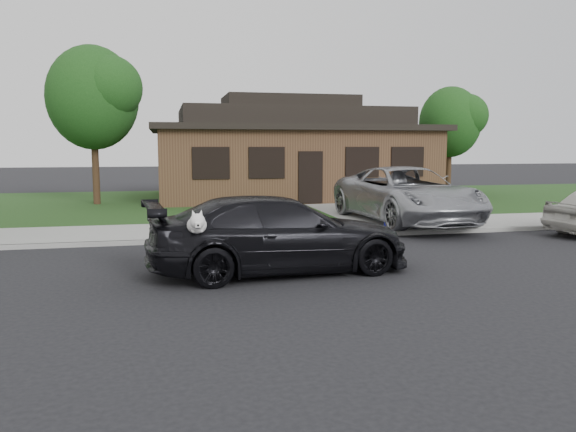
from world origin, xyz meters
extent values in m
plane|color=black|center=(0.00, 0.00, 0.00)|extent=(120.00, 120.00, 0.00)
cube|color=gray|center=(0.00, 5.00, 0.06)|extent=(60.00, 3.00, 0.12)
cube|color=gray|center=(0.00, 3.50, 0.06)|extent=(60.00, 0.12, 0.12)
cube|color=#193814|center=(0.00, 13.00, 0.07)|extent=(60.00, 13.00, 0.13)
cube|color=gray|center=(6.00, 10.00, 0.07)|extent=(4.50, 13.00, 0.14)
imported|color=black|center=(0.40, -0.26, 0.76)|extent=(5.38, 2.58, 1.51)
ellipsoid|color=white|center=(-1.26, -1.21, 1.12)|extent=(0.34, 0.40, 0.30)
sphere|color=white|center=(-1.26, -1.44, 1.22)|extent=(0.26, 0.26, 0.26)
cube|color=white|center=(-1.26, -1.56, 1.17)|extent=(0.09, 0.12, 0.08)
sphere|color=black|center=(-1.26, -1.62, 1.17)|extent=(0.04, 0.04, 0.04)
cone|color=white|center=(-1.33, -1.39, 1.35)|extent=(0.11, 0.11, 0.14)
cone|color=white|center=(-1.20, -1.39, 1.35)|extent=(0.11, 0.11, 0.14)
imported|color=#A1A2A8|center=(5.58, 5.23, 0.99)|extent=(3.21, 6.31, 1.71)
cube|color=#0C0F8C|center=(4.88, 4.23, 0.60)|extent=(0.66, 0.66, 0.96)
cube|color=#060D51|center=(4.88, 4.23, 1.14)|extent=(0.72, 0.72, 0.11)
cylinder|color=black|center=(4.66, 3.94, 0.20)|extent=(0.07, 0.16, 0.15)
cylinder|color=black|center=(5.09, 3.94, 0.20)|extent=(0.07, 0.16, 0.15)
cube|color=#422B1C|center=(4.00, 15.00, 1.63)|extent=(12.00, 8.00, 3.00)
cube|color=black|center=(4.00, 15.00, 3.25)|extent=(12.60, 8.60, 0.25)
cube|color=black|center=(4.00, 15.00, 3.78)|extent=(10.00, 6.50, 0.80)
cube|color=black|center=(4.00, 15.00, 4.48)|extent=(6.00, 3.50, 0.60)
cube|color=black|center=(4.00, 10.97, 1.23)|extent=(1.00, 0.06, 2.10)
cube|color=black|center=(0.00, 10.97, 1.83)|extent=(1.30, 0.05, 1.10)
cube|color=black|center=(2.20, 10.97, 1.83)|extent=(1.30, 0.05, 1.10)
cube|color=black|center=(6.20, 10.97, 1.83)|extent=(1.30, 0.05, 1.10)
cube|color=black|center=(8.20, 10.97, 1.83)|extent=(1.30, 0.05, 1.10)
cylinder|color=#332114|center=(-4.50, 13.00, 1.37)|extent=(0.28, 0.28, 2.48)
ellipsoid|color=#143811|center=(-4.50, 13.00, 4.41)|extent=(3.60, 3.60, 4.14)
sphere|color=#26591E|center=(-3.78, 12.46, 4.77)|extent=(2.52, 2.52, 2.52)
cylinder|color=#332114|center=(12.00, 14.50, 1.14)|extent=(0.28, 0.28, 2.03)
ellipsoid|color=#143811|center=(12.00, 14.50, 3.65)|extent=(3.00, 3.00, 3.45)
sphere|color=#26591E|center=(12.60, 14.05, 3.95)|extent=(2.10, 2.10, 2.10)
camera|label=1|loc=(-1.80, -11.00, 2.49)|focal=35.00mm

